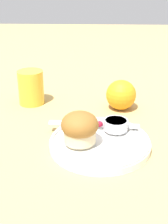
{
  "coord_description": "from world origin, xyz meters",
  "views": [
    {
      "loc": [
        -0.01,
        -0.54,
        0.32
      ],
      "look_at": [
        -0.03,
        0.04,
        0.06
      ],
      "focal_mm": 50.0,
      "sensor_mm": 36.0,
      "label": 1
    }
  ],
  "objects": [
    {
      "name": "orange_fruit",
      "position": [
        0.05,
        0.18,
        0.04
      ],
      "size": [
        0.07,
        0.07,
        0.07
      ],
      "color": "orange",
      "rests_on": "ground_plane"
    },
    {
      "name": "ground_plane",
      "position": [
        0.0,
        0.0,
        0.0
      ],
      "size": [
        3.0,
        3.0,
        0.0
      ],
      "primitive_type": "plane",
      "color": "tan"
    },
    {
      "name": "cream_ramekin",
      "position": [
        0.03,
        0.03,
        0.03
      ],
      "size": [
        0.05,
        0.05,
        0.02
      ],
      "color": "silver",
      "rests_on": "plate"
    },
    {
      "name": "muffin",
      "position": [
        -0.04,
        -0.02,
        0.05
      ],
      "size": [
        0.07,
        0.07,
        0.06
      ],
      "color": "beige",
      "rests_on": "plate"
    },
    {
      "name": "butter_knife",
      "position": [
        -0.01,
        0.05,
        0.02
      ],
      "size": [
        0.19,
        0.03,
        0.0
      ],
      "rotation": [
        0.0,
        0.0,
        -0.07
      ],
      "color": "silver",
      "rests_on": "plate"
    },
    {
      "name": "juice_glass",
      "position": [
        -0.18,
        0.21,
        0.04
      ],
      "size": [
        0.07,
        0.07,
        0.09
      ],
      "color": "gold",
      "rests_on": "ground_plane"
    },
    {
      "name": "plate",
      "position": [
        -0.0,
        -0.01,
        0.01
      ],
      "size": [
        0.2,
        0.2,
        0.02
      ],
      "color": "white",
      "rests_on": "ground_plane"
    },
    {
      "name": "berry_pair",
      "position": [
        0.01,
        0.04,
        0.03
      ],
      "size": [
        0.03,
        0.01,
        0.01
      ],
      "color": "maroon",
      "rests_on": "plate"
    }
  ]
}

